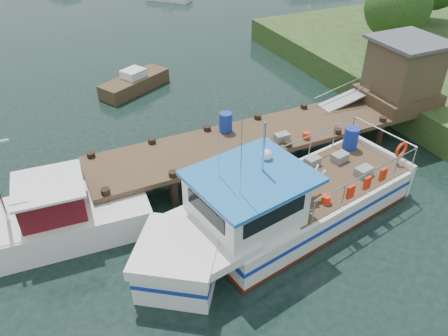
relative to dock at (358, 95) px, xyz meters
name	(u,v)px	position (x,y,z in m)	size (l,w,h in m)	color
ground_plane	(230,169)	(-6.51, -0.01, -2.24)	(160.00, 160.00, 0.00)	black
dock	(358,95)	(0.00, 0.00, 0.00)	(16.60, 3.00, 4.78)	#493522
lobster_boat	(277,209)	(-6.72, -4.17, -1.23)	(11.66, 5.13, 5.56)	silver
work_boat	(27,225)	(-14.77, -1.05, -1.49)	(9.02, 3.23, 4.73)	silver
moored_rowboat	(135,83)	(-8.03, 9.75, -1.77)	(4.51, 3.36, 1.26)	#493522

